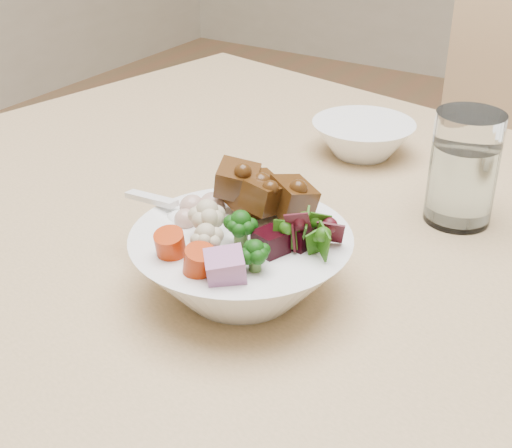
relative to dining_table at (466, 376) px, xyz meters
The scene contains 6 objects.
dining_table is the anchor object (origin of this frame).
chair_far 0.72m from the dining_table, 100.51° to the left, with size 0.49×0.49×0.91m.
food_bowl 0.25m from the dining_table, 156.72° to the right, with size 0.21×0.21×0.12m.
soup_spoon 0.33m from the dining_table, 163.22° to the right, with size 0.11×0.04×0.02m.
water_glass 0.23m from the dining_table, 114.90° to the left, with size 0.08×0.08×0.13m.
side_bowl 0.39m from the dining_table, 131.62° to the left, with size 0.14×0.14×0.05m, color white, non-canonical shape.
Camera 1 is at (0.28, -0.73, 1.17)m, focal length 50.00 mm.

